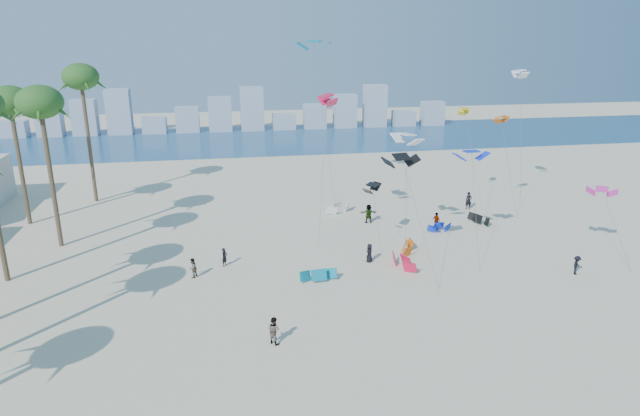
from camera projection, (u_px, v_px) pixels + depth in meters
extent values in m
plane|color=beige|center=(318.00, 370.00, 31.45)|extent=(220.00, 220.00, 0.00)
plane|color=navy|center=(248.00, 140.00, 98.94)|extent=(220.00, 220.00, 0.00)
imported|color=black|center=(224.00, 257.00, 45.17)|extent=(0.63, 0.68, 1.57)
imported|color=gray|center=(274.00, 330.00, 33.88)|extent=(1.08, 1.09, 1.77)
imported|color=black|center=(369.00, 253.00, 46.01)|extent=(0.87, 0.92, 1.58)
imported|color=gray|center=(436.00, 221.00, 53.56)|extent=(0.77, 1.10, 1.73)
imported|color=black|center=(577.00, 265.00, 43.61)|extent=(1.13, 1.07, 1.54)
imported|color=gray|center=(369.00, 214.00, 55.45)|extent=(1.83, 0.74, 1.92)
imported|color=black|center=(469.00, 201.00, 59.80)|extent=(0.76, 0.57, 1.89)
imported|color=gray|center=(193.00, 268.00, 43.03)|extent=(0.95, 0.99, 1.60)
cylinder|color=#595959|center=(377.00, 220.00, 47.85)|extent=(0.30, 2.64, 5.67)
cylinder|color=#595959|center=(406.00, 199.00, 46.05)|extent=(1.13, 4.28, 10.16)
cylinder|color=#595959|center=(475.00, 210.00, 45.35)|extent=(0.51, 4.31, 8.90)
cylinder|color=#595959|center=(323.00, 172.00, 49.04)|extent=(1.25, 2.68, 13.07)
cylinder|color=#595959|center=(474.00, 164.00, 56.88)|extent=(0.72, 5.64, 10.76)
cylinder|color=#595959|center=(616.00, 229.00, 45.20)|extent=(0.85, 3.91, 5.88)
cylinder|color=#595959|center=(324.00, 124.00, 60.79)|extent=(2.00, 2.57, 17.47)
cylinder|color=#595959|center=(509.00, 168.00, 56.51)|extent=(1.71, 2.35, 10.20)
cylinder|color=#595959|center=(420.00, 223.00, 41.41)|extent=(2.18, 3.76, 9.43)
cylinder|color=#595959|center=(521.00, 139.00, 59.92)|extent=(0.76, 2.06, 14.52)
cylinder|color=brown|center=(51.00, 177.00, 47.76)|extent=(0.40, 0.40, 12.85)
ellipsoid|color=#2C5D20|center=(40.00, 102.00, 45.81)|extent=(3.80, 3.80, 2.85)
cylinder|color=brown|center=(20.00, 164.00, 53.62)|extent=(0.40, 0.40, 12.25)
ellipsoid|color=#2C5D20|center=(9.00, 101.00, 51.76)|extent=(3.80, 3.80, 2.85)
cylinder|color=brown|center=(89.00, 141.00, 60.78)|extent=(0.40, 0.40, 13.87)
ellipsoid|color=#2C5D20|center=(81.00, 77.00, 58.67)|extent=(3.80, 3.80, 2.85)
cube|color=#9EADBF|center=(15.00, 129.00, 100.77)|extent=(4.40, 3.00, 3.00)
cube|color=#9EADBF|center=(50.00, 123.00, 101.55)|extent=(4.40, 3.00, 4.80)
cube|color=#9EADBF|center=(85.00, 117.00, 102.32)|extent=(4.40, 3.00, 6.60)
cube|color=#9EADBF|center=(119.00, 112.00, 103.09)|extent=(4.40, 3.00, 8.40)
cube|color=#9EADBF|center=(155.00, 125.00, 104.96)|extent=(4.40, 3.00, 3.00)
cube|color=#9EADBF|center=(188.00, 120.00, 105.73)|extent=(4.40, 3.00, 4.80)
cube|color=#9EADBF|center=(220.00, 114.00, 106.51)|extent=(4.40, 3.00, 6.60)
cube|color=#9EADBF|center=(252.00, 109.00, 107.28)|extent=(4.40, 3.00, 8.40)
cube|color=#9EADBF|center=(284.00, 122.00, 109.15)|extent=(4.40, 3.00, 3.00)
cube|color=#9EADBF|center=(315.00, 116.00, 109.92)|extent=(4.40, 3.00, 4.80)
cube|color=#9EADBF|center=(345.00, 111.00, 110.69)|extent=(4.40, 3.00, 6.60)
cube|color=#9EADBF|center=(375.00, 106.00, 111.47)|extent=(4.40, 3.00, 8.40)
cube|color=#9EADBF|center=(404.00, 118.00, 113.33)|extent=(4.40, 3.00, 3.00)
cube|color=#9EADBF|center=(432.00, 113.00, 114.11)|extent=(4.40, 3.00, 4.80)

